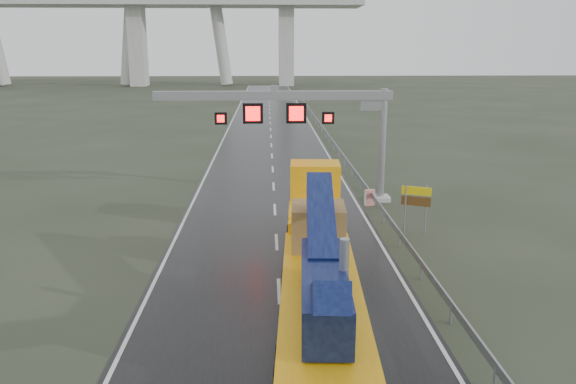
{
  "coord_description": "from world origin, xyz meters",
  "views": [
    {
      "loc": [
        -0.43,
        -17.11,
        9.53
      ],
      "look_at": [
        0.51,
        7.84,
        3.2
      ],
      "focal_mm": 35.0,
      "sensor_mm": 36.0,
      "label": 1
    }
  ],
  "objects_px": {
    "heavy_haul_truck": "(319,245)",
    "exit_sign_pair": "(416,201)",
    "sign_gantry": "(307,115)",
    "striped_barrier": "(370,197)"
  },
  "relations": [
    {
      "from": "exit_sign_pair",
      "to": "sign_gantry",
      "type": "bearing_deg",
      "value": 150.32
    },
    {
      "from": "heavy_haul_truck",
      "to": "exit_sign_pair",
      "type": "xyz_separation_m",
      "value": [
        5.71,
        6.48,
        0.07
      ]
    },
    {
      "from": "sign_gantry",
      "to": "heavy_haul_truck",
      "type": "distance_m",
      "value": 13.95
    },
    {
      "from": "heavy_haul_truck",
      "to": "sign_gantry",
      "type": "bearing_deg",
      "value": 91.49
    },
    {
      "from": "sign_gantry",
      "to": "heavy_haul_truck",
      "type": "relative_size",
      "value": 0.75
    },
    {
      "from": "heavy_haul_truck",
      "to": "exit_sign_pair",
      "type": "distance_m",
      "value": 8.64
    },
    {
      "from": "sign_gantry",
      "to": "exit_sign_pair",
      "type": "bearing_deg",
      "value": -52.82
    },
    {
      "from": "exit_sign_pair",
      "to": "striped_barrier",
      "type": "height_order",
      "value": "exit_sign_pair"
    },
    {
      "from": "sign_gantry",
      "to": "exit_sign_pair",
      "type": "height_order",
      "value": "sign_gantry"
    },
    {
      "from": "sign_gantry",
      "to": "exit_sign_pair",
      "type": "xyz_separation_m",
      "value": [
        5.26,
        -6.93,
        -3.76
      ]
    }
  ]
}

